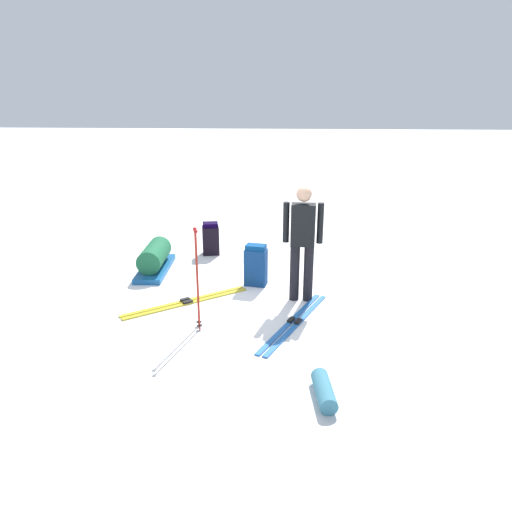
{
  "coord_description": "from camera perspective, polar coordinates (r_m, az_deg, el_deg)",
  "views": [
    {
      "loc": [
        -6.28,
        -0.45,
        2.85
      ],
      "look_at": [
        0.0,
        0.0,
        0.7
      ],
      "focal_mm": 32.64,
      "sensor_mm": 36.0,
      "label": 1
    }
  ],
  "objects": [
    {
      "name": "skier_standing",
      "position": [
        6.66,
        5.73,
        2.2
      ],
      "size": [
        0.23,
        0.57,
        1.7
      ],
      "color": "black",
      "rests_on": "ground_plane"
    },
    {
      "name": "ski_pair_far",
      "position": [
        6.92,
        -8.52,
        -5.59
      ],
      "size": [
        1.31,
        1.67,
        0.05
      ],
      "color": "#AF9E24",
      "rests_on": "ground_plane"
    },
    {
      "name": "ski_poles_planted_near",
      "position": [
        5.88,
        -7.23,
        -2.27
      ],
      "size": [
        0.17,
        0.1,
        1.35
      ],
      "color": "maroon",
      "rests_on": "ground_plane"
    },
    {
      "name": "gear_sled",
      "position": [
        8.19,
        -12.31,
        -0.31
      ],
      "size": [
        1.34,
        0.51,
        0.49
      ],
      "color": "#15528F",
      "rests_on": "ground_plane"
    },
    {
      "name": "backpack_bright",
      "position": [
        7.37,
        -0.02,
        -1.17
      ],
      "size": [
        0.27,
        0.37,
        0.67
      ],
      "color": "navy",
      "rests_on": "ground_plane"
    },
    {
      "name": "ground_plane",
      "position": [
        6.91,
        0.0,
        -5.5
      ],
      "size": [
        80.0,
        80.0,
        0.0
      ],
      "primitive_type": "plane",
      "color": "white"
    },
    {
      "name": "ski_pair_near",
      "position": [
        6.29,
        4.74,
        -8.06
      ],
      "size": [
        1.86,
        0.95,
        0.05
      ],
      "color": "#235FAE",
      "rests_on": "ground_plane"
    },
    {
      "name": "backpack_large_dark",
      "position": [
        8.89,
        -5.57,
        2.11
      ],
      "size": [
        0.31,
        0.36,
        0.62
      ],
      "color": "black",
      "rests_on": "ground_plane"
    },
    {
      "name": "sleeping_mat_rolled",
      "position": [
        4.86,
        8.33,
        -16.02
      ],
      "size": [
        0.57,
        0.24,
        0.18
      ],
      "primitive_type": "cylinder",
      "rotation": [
        0.0,
        1.57,
        0.11
      ],
      "color": "teal",
      "rests_on": "ground_plane"
    },
    {
      "name": "thermos_bottle",
      "position": [
        8.7,
        -0.9,
        0.62
      ],
      "size": [
        0.07,
        0.07,
        0.26
      ],
      "primitive_type": "cylinder",
      "color": "black",
      "rests_on": "ground_plane"
    }
  ]
}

